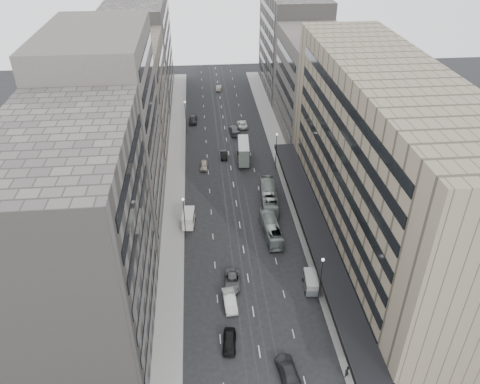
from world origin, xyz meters
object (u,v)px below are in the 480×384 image
object	(u,v)px
vw_microbus	(311,282)
pedestrian	(347,372)
sedan_1	(230,301)
bus_near	(271,228)
double_decker	(243,151)
sedan_0	(229,341)
sedan_2	(232,281)
panel_van	(188,218)
bus_far	(269,197)

from	to	relation	value
vw_microbus	pedestrian	xyz separation A→B (m)	(1.00, -15.74, -0.22)
sedan_1	bus_near	bearing A→B (deg)	57.74
double_decker	pedestrian	bearing A→B (deg)	-79.09
pedestrian	sedan_1	bearing A→B (deg)	-84.79
sedan_0	double_decker	bearing A→B (deg)	88.38
double_decker	pedestrian	size ratio (longest dim) A/B	4.51
sedan_2	double_decker	bearing A→B (deg)	87.08
panel_van	sedan_1	distance (m)	20.96
sedan_0	pedestrian	size ratio (longest dim) A/B	2.37
vw_microbus	sedan_2	xyz separation A→B (m)	(-11.74, 1.92, -0.58)
panel_van	sedan_2	world-z (taller)	panel_van
double_decker	panel_van	size ratio (longest dim) A/B	1.81
bus_near	sedan_2	size ratio (longest dim) A/B	2.00
panel_van	sedan_1	size ratio (longest dim) A/B	0.93
vw_microbus	bus_near	bearing A→B (deg)	111.77
bus_near	panel_van	xyz separation A→B (m)	(-14.36, 4.18, 0.11)
double_decker	sedan_0	bearing A→B (deg)	-94.01
double_decker	bus_near	bearing A→B (deg)	-81.88
panel_van	sedan_0	bearing A→B (deg)	-73.61
bus_near	sedan_1	world-z (taller)	bus_near
vw_microbus	sedan_0	distance (m)	16.17
sedan_1	pedestrian	size ratio (longest dim) A/B	2.67
bus_far	sedan_2	bearing A→B (deg)	72.15
sedan_0	pedestrian	distance (m)	15.36
sedan_0	sedan_2	size ratio (longest dim) A/B	0.85
bus_near	sedan_1	size ratio (longest dim) A/B	2.08
bus_far	pedestrian	xyz separation A→B (m)	(4.00, -39.12, -0.57)
bus_far	vw_microbus	bearing A→B (deg)	101.62
bus_near	panel_van	world-z (taller)	bus_near
vw_microbus	sedan_2	size ratio (longest dim) A/B	0.86
bus_near	bus_far	world-z (taller)	bus_far
bus_near	bus_far	xyz separation A→B (m)	(1.04, 9.74, 0.21)
vw_microbus	sedan_1	bearing A→B (deg)	-164.42
bus_far	bus_near	bearing A→B (deg)	88.22
panel_van	sedan_0	distance (m)	27.88
vw_microbus	pedestrian	size ratio (longest dim) A/B	2.40
bus_far	double_decker	world-z (taller)	double_decker
sedan_1	sedan_2	distance (m)	4.25
bus_near	pedestrian	bearing A→B (deg)	96.75
vw_microbus	panel_van	bearing A→B (deg)	141.18
sedan_0	pedestrian	bearing A→B (deg)	-17.71
pedestrian	double_decker	bearing A→B (deg)	-122.59
double_decker	vw_microbus	distance (m)	41.59
sedan_1	sedan_0	bearing A→B (deg)	-98.99
sedan_2	sedan_1	bearing A→B (deg)	-94.57
vw_microbus	panel_van	distance (m)	25.61
double_decker	sedan_2	xyz separation A→B (m)	(-5.59, -39.20, -1.72)
double_decker	sedan_0	distance (m)	51.14
bus_far	panel_van	bearing A→B (deg)	24.13
double_decker	bus_far	bearing A→B (deg)	-76.22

